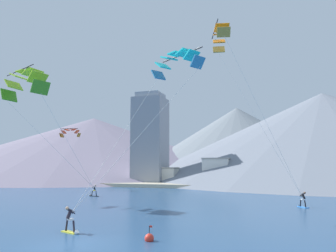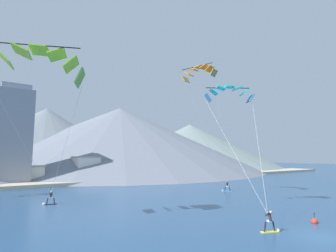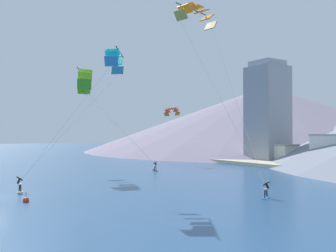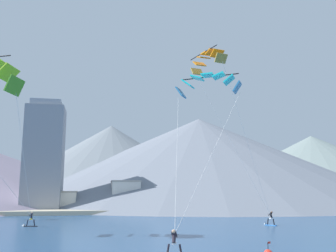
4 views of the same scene
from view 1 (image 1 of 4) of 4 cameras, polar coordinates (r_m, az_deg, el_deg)
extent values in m
plane|color=navy|center=(20.16, -16.39, -19.20)|extent=(400.00, 400.00, 0.00)
cube|color=#337FDB|center=(38.12, 22.46, -12.92)|extent=(1.11, 1.46, 0.07)
cylinder|color=black|center=(37.76, 22.78, -12.37)|extent=(0.22, 0.27, 0.72)
cylinder|color=black|center=(38.41, 22.08, -12.30)|extent=(0.22, 0.27, 0.72)
cube|color=white|center=(38.04, 22.40, -11.75)|extent=(0.38, 0.35, 0.12)
cylinder|color=black|center=(38.08, 22.52, -11.24)|extent=(0.49, 0.41, 0.61)
cylinder|color=black|center=(37.91, 22.49, -11.00)|extent=(0.49, 0.33, 0.40)
cylinder|color=black|center=(38.10, 22.28, -10.99)|extent=(0.49, 0.33, 0.40)
cylinder|color=black|center=(37.91, 22.16, -11.06)|extent=(0.29, 0.46, 0.03)
sphere|color=brown|center=(38.15, 22.72, -10.68)|extent=(0.22, 0.22, 0.22)
cone|color=white|center=(38.83, 21.70, -12.74)|extent=(0.46, 0.44, 0.36)
cube|color=black|center=(48.86, -12.76, -11.81)|extent=(1.50, 0.75, 0.07)
cylinder|color=black|center=(48.56, -12.40, -11.39)|extent=(0.26, 0.17, 0.72)
cylinder|color=black|center=(49.10, -13.09, -11.32)|extent=(0.26, 0.17, 0.72)
cube|color=yellow|center=(48.80, -12.73, -10.89)|extent=(0.29, 0.34, 0.12)
cylinder|color=black|center=(48.83, -12.66, -10.51)|extent=(0.29, 0.41, 0.61)
cylinder|color=black|center=(48.66, -12.64, -10.32)|extent=(0.19, 0.52, 0.39)
cylinder|color=black|center=(48.82, -12.84, -10.30)|extent=(0.19, 0.52, 0.39)
cylinder|color=black|center=(48.62, -12.89, -10.35)|extent=(0.51, 0.15, 0.03)
sphere|color=beige|center=(48.89, -12.56, -10.06)|extent=(0.22, 0.22, 0.22)
cone|color=white|center=(49.46, -13.50, -11.65)|extent=(0.37, 0.42, 0.36)
cube|color=yellow|center=(23.50, -16.70, -17.29)|extent=(1.50, 0.92, 0.07)
cylinder|color=#231E28|center=(23.75, -17.23, -16.15)|extent=(0.28, 0.21, 0.76)
cylinder|color=#231E28|center=(23.11, -16.09, -16.46)|extent=(0.28, 0.21, 0.76)
cube|color=white|center=(23.36, -16.63, -15.30)|extent=(0.34, 0.38, 0.12)
cylinder|color=#231E28|center=(23.25, -16.83, -14.48)|extent=(0.37, 0.50, 0.65)
cylinder|color=#231E28|center=(23.39, -16.78, -13.98)|extent=(0.27, 0.54, 0.42)
cylinder|color=#231E28|center=(23.19, -16.43, -14.06)|extent=(0.27, 0.54, 0.42)
cylinder|color=black|center=(23.39, -16.23, -14.07)|extent=(0.50, 0.21, 0.03)
sphere|color=tan|center=(23.11, -17.14, -13.53)|extent=(0.23, 0.23, 0.23)
cone|color=white|center=(22.80, -15.40, -17.50)|extent=(0.41, 0.44, 0.36)
cube|color=#A58836|center=(36.28, 9.66, 15.82)|extent=(1.53, 1.06, 0.99)
cube|color=orange|center=(37.20, 9.47, 16.50)|extent=(1.59, 1.28, 0.80)
cube|color=orange|center=(38.22, 9.28, 16.64)|extent=(1.63, 1.39, 0.51)
cube|color=orange|center=(39.21, 9.11, 16.29)|extent=(1.64, 1.40, 0.17)
cube|color=orange|center=(40.07, 8.97, 15.50)|extent=(1.63, 1.36, 0.51)
cube|color=orange|center=(40.73, 8.88, 14.37)|extent=(1.60, 1.22, 0.80)
cube|color=#A58836|center=(41.11, 8.85, 13.04)|extent=(1.54, 0.98, 0.99)
cylinder|color=black|center=(39.14, 8.14, 16.27)|extent=(1.68, 5.20, 0.10)
cylinder|color=silver|center=(35.72, 16.19, 1.76)|extent=(7.07, 4.81, 16.59)
cylinder|color=silver|center=(38.47, 15.25, 1.13)|extent=(8.53, 0.74, 16.59)
cube|color=#3F8F1F|center=(40.18, -21.33, 6.28)|extent=(1.48, 2.10, 1.56)
cube|color=#A2D925|center=(41.22, -21.73, 7.76)|extent=(1.90, 2.27, 1.32)
cube|color=#A2D925|center=(42.52, -22.48, 8.52)|extent=(2.13, 2.39, 0.87)
cube|color=#A2D925|center=(43.85, -23.42, 8.50)|extent=(2.14, 2.43, 0.30)
cube|color=#A2D925|center=(45.03, -24.39, 7.77)|extent=(2.01, 2.41, 0.87)
cube|color=#A2D925|center=(45.89, -25.28, 6.47)|extent=(1.67, 2.33, 1.32)
cube|color=#3F8F1F|center=(46.31, -25.96, 4.81)|extent=(1.18, 2.19, 1.56)
cylinder|color=black|center=(43.46, -24.47, 8.80)|extent=(6.61, 3.02, 0.10)
cylinder|color=silver|center=(43.69, -16.69, -3.30)|extent=(0.08, 11.73, 11.22)
cylinder|color=silver|center=(46.80, -19.43, -3.42)|extent=(7.24, 9.27, 11.22)
cube|color=teal|center=(31.58, -1.68, 8.86)|extent=(1.28, 1.45, 0.97)
cube|color=#19D5D2|center=(31.26, -0.89, 10.44)|extent=(1.46, 1.57, 0.77)
cube|color=#19D5D2|center=(30.74, 0.19, 11.68)|extent=(1.56, 1.64, 0.49)
cube|color=#19D5D2|center=(30.08, 1.47, 12.43)|extent=(1.57, 1.65, 0.16)
cube|color=#19D5D2|center=(29.34, 2.83, 12.61)|extent=(1.55, 1.64, 0.49)
cube|color=#19D5D2|center=(28.59, 4.12, 12.13)|extent=(1.43, 1.58, 0.77)
cube|color=teal|center=(27.90, 5.20, 11.02)|extent=(1.23, 1.47, 0.97)
cylinder|color=black|center=(30.46, 2.29, 12.22)|extent=(4.62, 3.01, 0.10)
cylinder|color=silver|center=(26.82, -7.96, -1.37)|extent=(2.45, 9.55, 11.17)
cylinder|color=silver|center=(24.48, -4.33, -0.90)|extent=(7.34, 6.62, 11.17)
cube|color=#A3671D|center=(63.72, -15.27, -1.53)|extent=(0.59, 1.13, 0.81)
cube|color=#EC431D|center=(63.93, -15.59, -0.97)|extent=(0.80, 1.16, 0.70)
cube|color=#EC431D|center=(64.23, -16.09, -0.60)|extent=(0.91, 1.18, 0.49)
cube|color=#EC431D|center=(64.59, -16.67, -0.48)|extent=(0.90, 1.18, 0.20)
cube|color=#EC431D|center=(64.94, -17.24, -0.62)|extent=(0.85, 1.18, 0.49)
cube|color=#EC431D|center=(65.24, -17.72, -1.01)|extent=(0.69, 1.16, 0.70)
cube|color=#A3671D|center=(65.42, -18.03, -1.57)|extent=(0.44, 1.13, 0.81)
cylinder|color=black|center=(64.16, -16.88, -0.46)|extent=(3.52, 0.74, 0.10)
sphere|color=red|center=(20.27, -3.28, -18.95)|extent=(0.56, 0.56, 0.56)
cylinder|color=black|center=(20.17, -3.27, -17.56)|extent=(0.04, 0.04, 0.44)
cube|color=red|center=(20.11, -3.02, -17.08)|extent=(0.18, 0.01, 0.12)
cube|color=beige|center=(66.71, 8.85, -10.25)|extent=(180.00, 10.00, 0.70)
cube|color=beige|center=(68.31, 18.89, -8.63)|extent=(5.37, 7.00, 3.67)
cube|color=gray|center=(68.26, 18.82, -6.97)|extent=(5.59, 7.28, 0.30)
cube|color=silver|center=(74.55, -1.02, -8.83)|extent=(6.71, 4.08, 3.63)
cube|color=#99958B|center=(74.51, -1.02, -7.32)|extent=(6.98, 4.25, 0.30)
cube|color=silver|center=(70.90, 8.62, -8.05)|extent=(5.29, 6.43, 5.64)
cube|color=#9D9992|center=(70.90, 8.58, -5.65)|extent=(5.51, 6.69, 0.30)
cube|color=gray|center=(75.68, -3.11, -2.62)|extent=(7.00, 7.00, 19.91)
cube|color=#979DA8|center=(77.18, -3.06, 5.22)|extent=(5.60, 5.60, 1.20)
cone|color=slate|center=(119.92, 12.01, -2.79)|extent=(81.52, 81.52, 25.12)
cone|color=gray|center=(132.67, -12.89, -3.61)|extent=(128.98, 128.98, 22.98)
cone|color=slate|center=(109.80, 25.55, -1.57)|extent=(115.63, 115.63, 26.44)
camera|label=2|loc=(32.49, -61.10, -0.53)|focal=28.00mm
camera|label=3|loc=(29.56, 84.94, 2.46)|focal=40.00mm
camera|label=4|loc=(18.45, -84.71, -1.79)|focal=40.00mm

